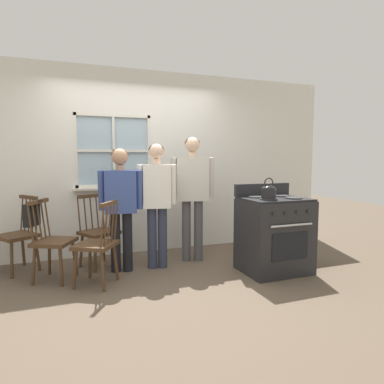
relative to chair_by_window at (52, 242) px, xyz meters
The scene contains 13 objects.
ground_plane 1.36m from the chair_by_window, 24.14° to the right, with size 16.00×16.00×0.00m, color brown.
wall_back 1.73m from the chair_by_window, 36.28° to the left, with size 6.40×0.16×2.70m.
chair_by_window is the anchor object (origin of this frame).
chair_near_wall 0.64m from the chair_by_window, 31.94° to the left, with size 0.56×0.55×0.94m.
chair_center_cluster 0.58m from the chair_by_window, 35.76° to the right, with size 0.56×0.57×0.94m.
chair_near_stove 0.63m from the chair_by_window, 129.27° to the left, with size 0.57×0.57×0.94m.
person_elderly_left 0.93m from the chair_by_window, ahead, with size 0.54×0.27×1.53m.
person_teen_center 1.35m from the chair_by_window, ahead, with size 0.51×0.28×1.59m.
person_adult_right 1.89m from the chair_by_window, ahead, with size 0.60×0.31×1.70m.
stove 2.65m from the chair_by_window, 13.97° to the right, with size 0.80×0.68×1.08m.
kettle 2.58m from the chair_by_window, 17.87° to the right, with size 0.21×0.17×0.25m.
potted_plant 1.36m from the chair_by_window, 41.03° to the left, with size 0.12×0.11×0.33m.
handbag 0.40m from the chair_by_window, 153.28° to the left, with size 0.24×0.24×0.31m.
Camera 1 is at (-1.05, -3.66, 1.41)m, focal length 32.00 mm.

